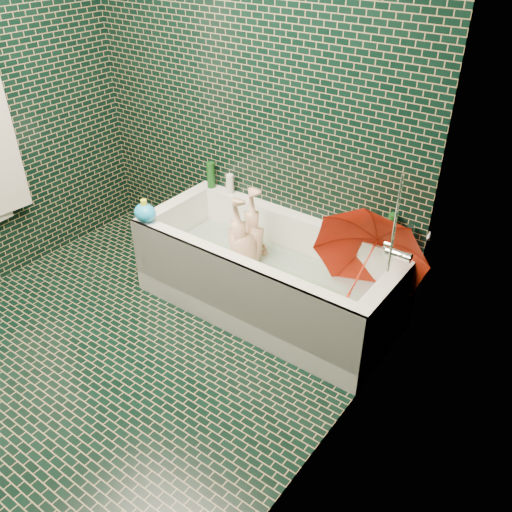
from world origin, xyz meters
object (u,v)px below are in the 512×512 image
Objects in this scene: bathtub at (267,281)px; bath_toy at (145,212)px; child at (249,261)px; rubber_duck at (362,233)px; umbrella at (363,268)px.

bath_toy reaches higher than bathtub.
bath_toy reaches higher than child.
bathtub is 0.91m from bath_toy.
rubber_duck is 1.38m from bath_toy.
bathtub is at bearing 91.51° from child.
umbrella is (0.78, 0.05, 0.22)m from child.
bath_toy is (-1.38, -0.36, 0.08)m from umbrella.
child is at bearing 177.45° from bathtub.
rubber_duck is 0.61× the size of bath_toy.
bathtub is 9.18× the size of bath_toy.
child is at bearing -177.79° from umbrella.
rubber_duck is (0.63, 0.32, 0.28)m from child.
bathtub is 0.70m from umbrella.
umbrella is at bearing 5.42° from bathtub.
bath_toy reaches higher than rubber_duck.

